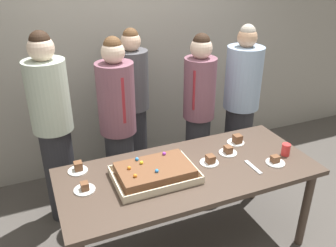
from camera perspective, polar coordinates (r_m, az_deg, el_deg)
name	(u,v)px	position (r m, az deg, el deg)	size (l,w,h in m)	color
ground_plane	(187,245)	(3.22, 3.05, -19.12)	(12.00, 12.00, 0.00)	#4C4742
interior_back_panel	(125,35)	(3.85, -7.08, 14.09)	(8.00, 0.12, 3.00)	#9E998E
party_table	(189,179)	(2.78, 3.39, -9.02)	(1.99, 0.86, 0.78)	#47382D
sheet_cake	(155,173)	(2.60, -2.14, -7.99)	(0.61, 0.41, 0.12)	beige
plated_slice_near_left	(85,188)	(2.56, -13.38, -10.17)	(0.15, 0.15, 0.06)	white
plated_slice_near_right	(78,168)	(2.78, -14.40, -7.05)	(0.15, 0.15, 0.07)	white
plated_slice_far_left	(237,140)	(3.13, 11.09, -2.70)	(0.15, 0.15, 0.08)	white
plated_slice_far_right	(228,151)	(2.96, 9.72, -4.45)	(0.15, 0.15, 0.07)	white
plated_slice_center_front	(210,161)	(2.81, 6.80, -6.00)	(0.15, 0.15, 0.07)	white
plated_slice_center_back	(275,161)	(2.92, 17.01, -5.85)	(0.15, 0.15, 0.06)	white
drink_cup_nearest	(286,150)	(3.04, 18.59, -4.04)	(0.07, 0.07, 0.10)	red
cake_server_utensil	(253,167)	(2.83, 13.66, -6.88)	(0.03, 0.20, 0.01)	silver
person_serving_front	(134,107)	(3.60, -5.58, 2.69)	(0.32, 0.32, 1.66)	#28282D
person_green_shirt_behind	(54,129)	(3.17, -18.06, -0.90)	(0.34, 0.34, 1.76)	#28282D
person_striped_tie_right	(118,126)	(3.19, -8.11, -0.40)	(0.33, 0.33, 1.68)	#28282D
person_far_right_suit	(241,105)	(3.70, 11.72, 2.96)	(0.36, 0.36, 1.69)	#28282D
person_left_edge_reaching	(199,113)	(3.46, 4.99, 1.73)	(0.31, 0.31, 1.64)	#28282D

